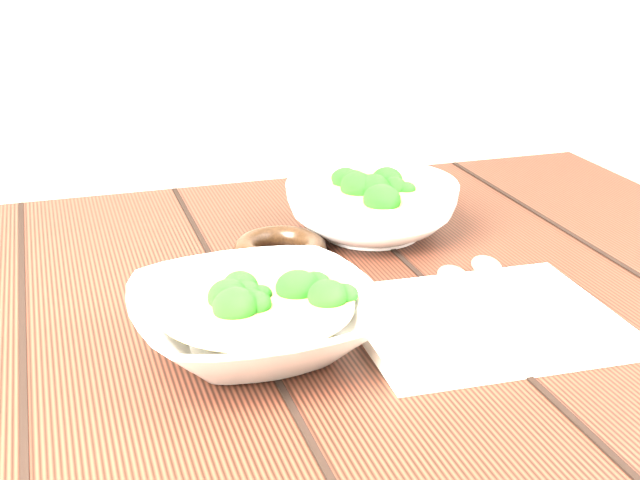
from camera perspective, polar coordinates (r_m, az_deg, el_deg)
table at (r=0.93m, az=-3.76°, el=-10.89°), size 1.20×0.80×0.75m
soup_bowl_front at (r=0.78m, az=-4.15°, el=-5.03°), size 0.23×0.23×0.06m
soup_bowl_back at (r=1.04m, az=3.33°, el=2.19°), size 0.26×0.26×0.07m
trivet at (r=0.98m, az=-2.55°, el=-0.58°), size 0.11×0.11×0.03m
napkin at (r=0.84m, az=10.40°, el=-5.12°), size 0.24×0.20×0.01m
spoon_left at (r=0.87m, az=8.98°, el=-3.29°), size 0.07×0.19×0.01m
spoon_right at (r=0.90m, az=11.02°, el=-2.58°), size 0.08×0.19×0.01m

